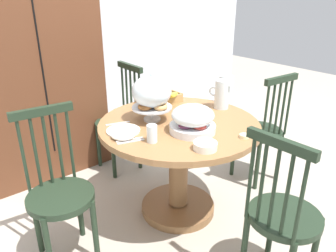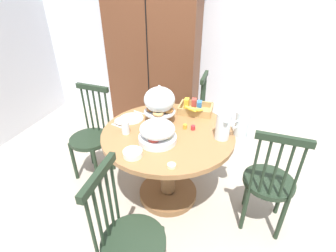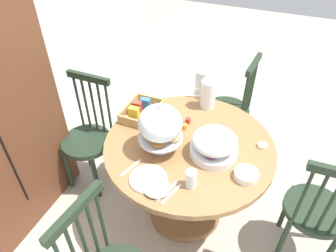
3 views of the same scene
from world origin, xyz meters
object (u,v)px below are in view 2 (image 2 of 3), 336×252
object	(u,v)px
fruit_platter_covered	(157,132)
milk_pitcher	(242,125)
china_plate_large	(131,119)
butter_dish	(172,166)
cereal_bowl	(133,153)
drinking_glass	(125,127)
windsor_chair_near_window	(269,183)
wooden_armoire	(155,59)
dining_table	(168,153)
cereal_basket	(195,108)
china_plate_small	(123,121)
orange_juice_pitcher	(223,127)
windsor_chair_facing_door	(91,138)
windsor_chair_far_side	(130,241)
windsor_chair_by_cabinet	(190,116)
pastry_stand_with_dome	(160,101)

from	to	relation	value
fruit_platter_covered	milk_pitcher	world-z (taller)	milk_pitcher
milk_pitcher	china_plate_large	world-z (taller)	milk_pitcher
butter_dish	fruit_platter_covered	bearing A→B (deg)	124.18
cereal_bowl	drinking_glass	bearing A→B (deg)	122.77
windsor_chair_near_window	milk_pitcher	world-z (taller)	windsor_chair_near_window
wooden_armoire	dining_table	xyz separation A→B (m)	(0.53, -1.31, -0.48)
cereal_basket	china_plate_small	xyz separation A→B (m)	(-0.58, -0.37, -0.03)
orange_juice_pitcher	drinking_glass	distance (m)	0.79
orange_juice_pitcher	butter_dish	world-z (taller)	orange_juice_pitcher
china_plate_large	cereal_bowl	bearing A→B (deg)	-66.11
dining_table	milk_pitcher	world-z (taller)	milk_pitcher
windsor_chair_facing_door	china_plate_large	distance (m)	0.55
windsor_chair_facing_door	windsor_chair_far_side	world-z (taller)	same
windsor_chair_facing_door	orange_juice_pitcher	size ratio (longest dim) A/B	4.44
windsor_chair_by_cabinet	pastry_stand_with_dome	xyz separation A→B (m)	(-0.16, -0.71, 0.48)
china_plate_small	butter_dish	size ratio (longest dim) A/B	2.50
pastry_stand_with_dome	butter_dish	size ratio (longest dim) A/B	5.73
windsor_chair_facing_door	china_plate_small	distance (m)	0.53
windsor_chair_far_side	butter_dish	xyz separation A→B (m)	(0.15, 0.41, 0.30)
windsor_chair_facing_door	cereal_basket	bearing A→B (deg)	15.94
cereal_basket	china_plate_small	size ratio (longest dim) A/B	2.11
wooden_armoire	windsor_chair_near_window	size ratio (longest dim) A/B	2.01
china_plate_large	windsor_chair_far_side	bearing A→B (deg)	-68.91
windsor_chair_far_side	fruit_platter_covered	distance (m)	0.78
china_plate_large	china_plate_small	bearing A→B (deg)	-122.47
wooden_armoire	butter_dish	xyz separation A→B (m)	(0.68, -1.75, -0.23)
windsor_chair_far_side	fruit_platter_covered	xyz separation A→B (m)	(-0.03, 0.69, 0.37)
cereal_bowl	orange_juice_pitcher	bearing A→B (deg)	34.72
wooden_armoire	cereal_bowl	distance (m)	1.76
windsor_chair_by_cabinet	cereal_basket	bearing A→B (deg)	-75.55
windsor_chair_facing_door	china_plate_small	xyz separation A→B (m)	(0.42, -0.08, 0.30)
china_plate_small	drinking_glass	size ratio (longest dim) A/B	1.36
windsor_chair_near_window	windsor_chair_far_side	xyz separation A→B (m)	(-0.86, -0.76, 0.00)
orange_juice_pitcher	butter_dish	size ratio (longest dim) A/B	3.66
windsor_chair_near_window	drinking_glass	distance (m)	1.23
pastry_stand_with_dome	butter_dish	distance (m)	0.68
china_plate_large	drinking_glass	size ratio (longest dim) A/B	2.00
windsor_chair_facing_door	cereal_basket	size ratio (longest dim) A/B	3.09
fruit_platter_covered	china_plate_small	size ratio (longest dim) A/B	2.00
fruit_platter_covered	cereal_basket	xyz separation A→B (m)	(0.19, 0.58, -0.04)
cereal_bowl	drinking_glass	size ratio (longest dim) A/B	1.27
dining_table	drinking_glass	distance (m)	0.45
windsor_chair_far_side	drinking_glass	distance (m)	0.87
fruit_platter_covered	milk_pitcher	distance (m)	0.69
cereal_bowl	pastry_stand_with_dome	bearing A→B (deg)	86.48
fruit_platter_covered	orange_juice_pitcher	world-z (taller)	orange_juice_pitcher
drinking_glass	windsor_chair_far_side	bearing A→B (deg)	-66.15
windsor_chair_near_window	cereal_bowl	distance (m)	1.09
windsor_chair_by_cabinet	windsor_chair_facing_door	xyz separation A→B (m)	(-0.89, -0.74, 0.00)
dining_table	butter_dish	xyz separation A→B (m)	(0.15, -0.45, 0.24)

